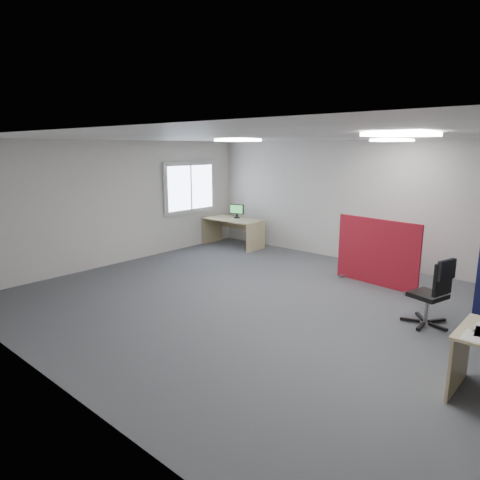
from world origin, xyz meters
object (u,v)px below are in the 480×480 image
Objects in this scene: monitor_second at (237,210)px; red_divider at (377,253)px; office_chair at (435,289)px; second_desk at (234,225)px.

red_divider is at bearing -25.32° from monitor_second.
second_desk is at bearing 176.39° from office_chair.
red_divider is at bearing 153.39° from office_chair.
office_chair is at bearing -35.32° from monitor_second.
red_divider is 4.30× the size of monitor_second.
second_desk is 4.06× the size of monitor_second.
office_chair is (5.64, -2.02, 0.03)m from second_desk.
monitor_second is 0.38× the size of office_chair.
office_chair is (5.65, -2.14, -0.35)m from monitor_second.
second_desk is (-4.18, 0.68, -0.07)m from red_divider.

